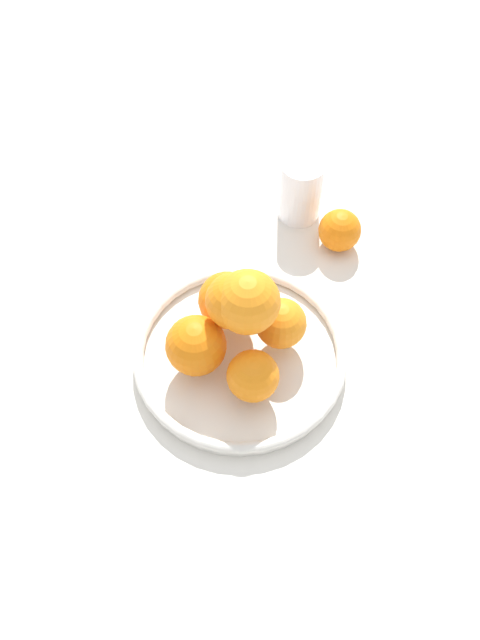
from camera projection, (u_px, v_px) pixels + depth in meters
name	position (u px, v px, depth m)	size (l,w,h in m)	color
ground_plane	(240.00, 359.00, 0.86)	(4.00, 4.00, 0.00)	silver
fruit_bowl	(240.00, 354.00, 0.85)	(0.29, 0.29, 0.03)	silver
orange_pile	(236.00, 322.00, 0.79)	(0.16, 0.16, 0.14)	orange
stray_orange	(340.00, 230.00, 0.95)	(0.07, 0.07, 0.07)	orange
drinking_glass	(301.00, 190.00, 0.97)	(0.07, 0.07, 0.10)	white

